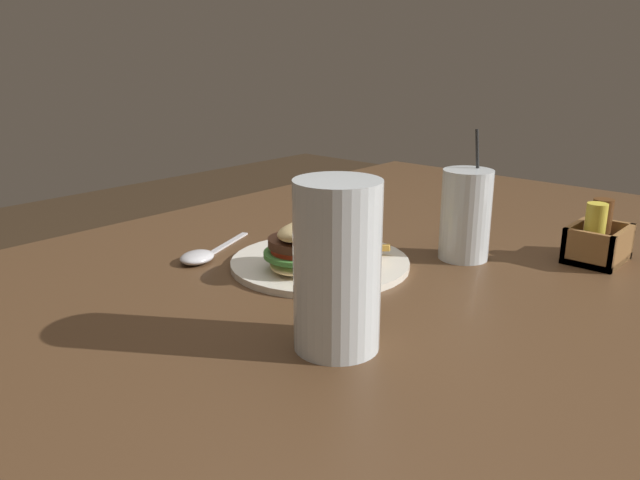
{
  "coord_description": "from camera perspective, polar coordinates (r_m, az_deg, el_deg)",
  "views": [
    {
      "loc": [
        0.76,
        0.41,
        1.05
      ],
      "look_at": [
        0.1,
        -0.17,
        0.78
      ],
      "focal_mm": 35.0,
      "sensor_mm": 36.0,
      "label": 1
    }
  ],
  "objects": [
    {
      "name": "spoon",
      "position": [
        0.98,
        -10.96,
        -1.46
      ],
      "size": [
        0.19,
        0.1,
        0.02
      ],
      "rotation": [
        0.0,
        0.0,
        0.37
      ],
      "color": "silver",
      "rests_on": "dining_table"
    },
    {
      "name": "dining_table",
      "position": [
        0.97,
        11.73,
        -9.62
      ],
      "size": [
        1.46,
        1.23,
        0.74
      ],
      "color": "#4C331E",
      "rests_on": "ground_plane"
    },
    {
      "name": "juice_glass",
      "position": [
        0.98,
        13.15,
        1.9
      ],
      "size": [
        0.08,
        0.08,
        0.2
      ],
      "color": "silver",
      "rests_on": "dining_table"
    },
    {
      "name": "meal_plate_near",
      "position": [
        0.91,
        -0.48,
        -1.27
      ],
      "size": [
        0.27,
        0.27,
        0.09
      ],
      "color": "silver",
      "rests_on": "dining_table"
    },
    {
      "name": "condiment_caddy",
      "position": [
        1.04,
        24.02,
        -0.01
      ],
      "size": [
        0.1,
        0.08,
        0.09
      ],
      "color": "brown",
      "rests_on": "dining_table"
    },
    {
      "name": "beer_glass",
      "position": [
        0.66,
        1.57,
        -2.98
      ],
      "size": [
        0.09,
        0.09,
        0.19
      ],
      "color": "silver",
      "rests_on": "dining_table"
    }
  ]
}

